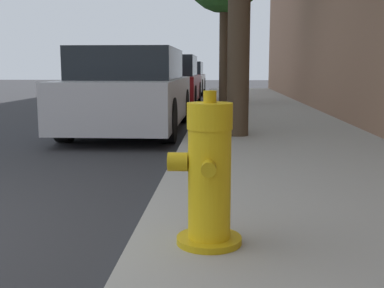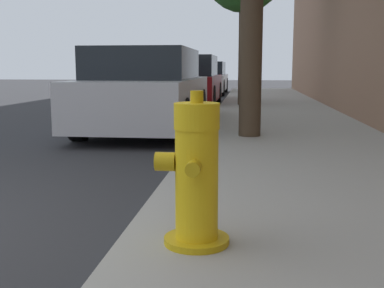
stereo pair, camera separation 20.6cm
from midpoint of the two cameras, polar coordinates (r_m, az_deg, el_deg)
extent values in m
cube|color=#99968E|center=(2.71, 19.40, -13.45)|extent=(2.66, 40.00, 0.15)
cylinder|color=#C39C11|center=(2.65, -0.23, -11.30)|extent=(0.35, 0.35, 0.04)
cylinder|color=yellow|center=(2.56, -0.24, -4.75)|extent=(0.23, 0.23, 0.59)
cylinder|color=yellow|center=(2.50, -0.24, 3.34)|extent=(0.24, 0.24, 0.14)
cylinder|color=#C39C11|center=(2.49, -0.24, 5.62)|extent=(0.07, 0.07, 0.06)
cylinder|color=#C39C11|center=(2.38, -0.48, -2.92)|extent=(0.07, 0.09, 0.07)
cylinder|color=#C39C11|center=(2.69, -0.02, -1.52)|extent=(0.07, 0.09, 0.07)
cylinder|color=#C39C11|center=(2.55, -4.00, -2.13)|extent=(0.11, 0.10, 0.10)
cube|color=#B7B7BC|center=(8.40, -7.76, 5.24)|extent=(1.70, 4.29, 0.72)
cube|color=black|center=(8.22, -8.09, 9.41)|extent=(1.57, 2.36, 0.50)
cylinder|color=black|center=(9.88, -10.65, 4.50)|extent=(0.20, 0.66, 0.66)
cylinder|color=black|center=(9.62, -1.68, 4.54)|extent=(0.20, 0.66, 0.66)
cylinder|color=black|center=(7.34, -15.67, 2.79)|extent=(0.20, 0.66, 0.66)
cylinder|color=black|center=(6.99, -3.62, 2.81)|extent=(0.20, 0.66, 0.66)
cube|color=maroon|center=(13.81, -3.57, 6.67)|extent=(1.84, 4.22, 0.68)
cube|color=black|center=(13.63, -3.69, 9.25)|extent=(1.70, 2.32, 0.56)
cylinder|color=black|center=(15.23, -6.13, 6.11)|extent=(0.20, 0.64, 0.64)
cylinder|color=black|center=(15.05, 0.24, 6.13)|extent=(0.20, 0.64, 0.64)
cylinder|color=black|center=(12.67, -8.09, 5.48)|extent=(0.20, 0.64, 0.64)
cylinder|color=black|center=(12.44, -0.44, 5.51)|extent=(0.20, 0.64, 0.64)
cube|color=silver|center=(20.13, -1.31, 7.33)|extent=(1.67, 4.54, 0.62)
cube|color=black|center=(19.94, -1.36, 8.96)|extent=(1.54, 2.50, 0.52)
cylinder|color=black|center=(21.61, -3.01, 7.00)|extent=(0.20, 0.63, 0.63)
cylinder|color=black|center=(21.49, 1.03, 7.00)|extent=(0.20, 0.63, 0.63)
cylinder|color=black|center=(18.82, -3.98, 6.69)|extent=(0.20, 0.63, 0.63)
cylinder|color=black|center=(18.68, 0.67, 6.69)|extent=(0.20, 0.63, 0.63)
cylinder|color=#423323|center=(6.73, 4.71, 15.39)|extent=(0.30, 0.30, 3.37)
cylinder|color=#423323|center=(12.37, 3.26, 10.79)|extent=(0.21, 0.21, 2.63)
camera|label=1|loc=(0.10, -91.58, -0.25)|focal=45.00mm
camera|label=2|loc=(0.10, 88.42, 0.25)|focal=45.00mm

